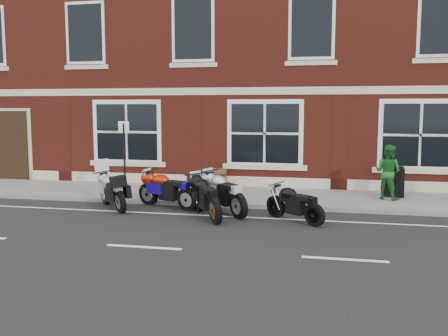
# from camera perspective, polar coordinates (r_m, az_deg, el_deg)

# --- Properties ---
(ground) EXTENTS (80.00, 80.00, 0.00)m
(ground) POSITION_cam_1_polar(r_m,az_deg,el_deg) (13.21, -4.44, -5.52)
(ground) COLOR black
(ground) RESTS_ON ground
(sidewalk) EXTENTS (30.00, 3.00, 0.12)m
(sidewalk) POSITION_cam_1_polar(r_m,az_deg,el_deg) (16.04, -1.41, -3.07)
(sidewalk) COLOR slate
(sidewalk) RESTS_ON ground
(kerb) EXTENTS (30.00, 0.16, 0.12)m
(kerb) POSITION_cam_1_polar(r_m,az_deg,el_deg) (14.54, -2.86, -4.12)
(kerb) COLOR slate
(kerb) RESTS_ON ground
(pub_building) EXTENTS (24.00, 12.00, 12.00)m
(pub_building) POSITION_cam_1_polar(r_m,az_deg,el_deg) (23.38, 2.95, 14.66)
(pub_building) COLOR maroon
(pub_building) RESTS_ON ground
(moto_touring_silver) EXTENTS (1.45, 1.62, 1.35)m
(moto_touring_silver) POSITION_cam_1_polar(r_m,az_deg,el_deg) (14.50, -12.61, -2.35)
(moto_touring_silver) COLOR black
(moto_touring_silver) RESTS_ON ground
(moto_sport_red) EXTENTS (2.01, 0.96, 0.96)m
(moto_sport_red) POSITION_cam_1_polar(r_m,az_deg,el_deg) (14.31, -6.54, -2.34)
(moto_sport_red) COLOR black
(moto_sport_red) RESTS_ON ground
(moto_sport_black) EXTENTS (1.26, 1.98, 1.00)m
(moto_sport_black) POSITION_cam_1_polar(r_m,az_deg,el_deg) (12.97, -1.99, -3.14)
(moto_sport_black) COLOR black
(moto_sport_black) RESTS_ON ground
(moto_sport_silver) EXTENTS (1.61, 1.78, 1.02)m
(moto_sport_silver) POSITION_cam_1_polar(r_m,az_deg,el_deg) (13.47, -0.05, -2.72)
(moto_sport_silver) COLOR black
(moto_sport_silver) RESTS_ON ground
(moto_naked_black) EXTENTS (1.54, 1.29, 0.85)m
(moto_naked_black) POSITION_cam_1_polar(r_m,az_deg,el_deg) (12.61, 8.02, -3.89)
(moto_naked_black) COLOR black
(moto_naked_black) RESTS_ON ground
(pedestrian_right) EXTENTS (1.00, 0.95, 1.63)m
(pedestrian_right) POSITION_cam_1_polar(r_m,az_deg,el_deg) (15.59, 18.22, -0.44)
(pedestrian_right) COLOR #18571D
(pedestrian_right) RESTS_ON sidewalk
(a_board_sign) EXTENTS (0.63, 0.48, 0.94)m
(a_board_sign) POSITION_cam_1_polar(r_m,az_deg,el_deg) (16.04, 18.85, -1.51)
(a_board_sign) COLOR black
(a_board_sign) RESTS_ON sidewalk
(barrel_planter) EXTENTS (0.59, 0.59, 0.65)m
(barrel_planter) POSITION_cam_1_polar(r_m,az_deg,el_deg) (16.90, -0.64, -1.23)
(barrel_planter) COLOR #482713
(barrel_planter) RESTS_ON sidewalk
(parking_sign) EXTENTS (0.33, 0.06, 2.32)m
(parking_sign) POSITION_cam_1_polar(r_m,az_deg,el_deg) (15.22, -11.32, 1.57)
(parking_sign) COLOR black
(parking_sign) RESTS_ON sidewalk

